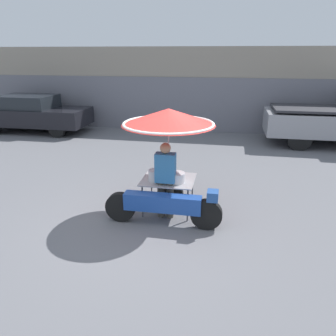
% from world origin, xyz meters
% --- Properties ---
extents(ground_plane, '(36.00, 36.00, 0.00)m').
position_xyz_m(ground_plane, '(0.00, 0.00, 0.00)').
color(ground_plane, slate).
extents(shopfront_building, '(28.00, 2.06, 3.30)m').
position_xyz_m(shopfront_building, '(0.00, 8.97, 1.64)').
color(shopfront_building, gray).
rests_on(shopfront_building, ground).
extents(vendor_motorcycle_cart, '(2.21, 1.78, 2.09)m').
position_xyz_m(vendor_motorcycle_cart, '(0.26, 0.53, 1.60)').
color(vendor_motorcycle_cart, black).
rests_on(vendor_motorcycle_cart, ground).
extents(vendor_person, '(0.38, 0.22, 1.51)m').
position_xyz_m(vendor_person, '(0.25, 0.34, 0.84)').
color(vendor_person, '#4C473D').
rests_on(vendor_person, ground).
extents(parked_car, '(4.41, 1.77, 1.47)m').
position_xyz_m(parked_car, '(-6.48, 6.63, 0.76)').
color(parked_car, black).
rests_on(parked_car, ground).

